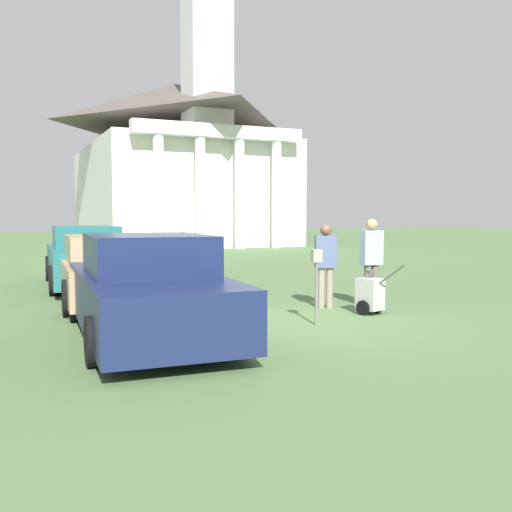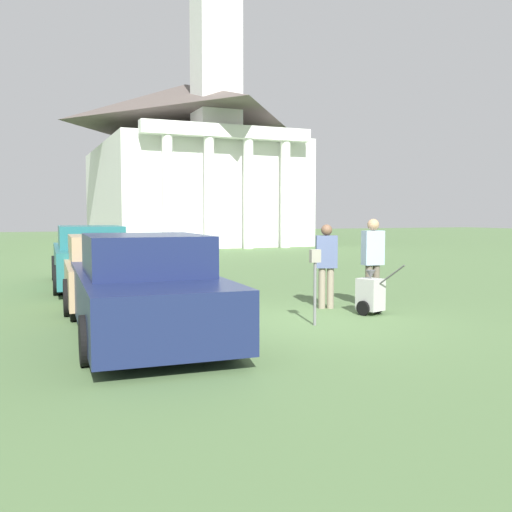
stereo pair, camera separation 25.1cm
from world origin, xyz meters
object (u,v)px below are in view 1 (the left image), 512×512
at_px(equipment_cart, 370,294).
at_px(parked_car_tan, 106,271).
at_px(parked_car_navy, 146,290).
at_px(person_supervisor, 371,257).
at_px(church, 178,159).
at_px(parked_car_teal, 86,258).
at_px(person_worker, 326,261).
at_px(parking_meter, 317,272).

bearing_deg(equipment_cart, parked_car_tan, 124.42).
bearing_deg(parked_car_navy, parked_car_tan, 92.78).
relative_size(person_supervisor, church, 0.08).
distance_m(parked_car_tan, person_supervisor, 5.62).
xyz_separation_m(parked_car_teal, equipment_cart, (4.34, -6.63, -0.35)).
bearing_deg(church, person_worker, -100.48).
relative_size(parked_car_teal, person_supervisor, 2.97).
bearing_deg(parked_car_navy, person_supervisor, 12.84).
distance_m(equipment_cart, church, 29.55).
bearing_deg(church, parked_car_tan, -109.76).
xyz_separation_m(parked_car_navy, parking_meter, (2.86, -0.32, 0.19)).
bearing_deg(church, parking_meter, -101.98).
distance_m(parked_car_teal, person_worker, 6.91).
xyz_separation_m(person_supervisor, equipment_cart, (-0.48, -0.64, -0.65)).
height_order(parking_meter, person_worker, person_worker).
distance_m(parked_car_teal, church, 24.35).
relative_size(parked_car_navy, person_worker, 3.12).
relative_size(parked_car_navy, equipment_cart, 5.28).
bearing_deg(parked_car_tan, person_worker, -30.29).
height_order(parked_car_tan, person_supervisor, person_supervisor).
bearing_deg(person_worker, parked_car_tan, -10.10).
distance_m(parked_car_tan, parking_meter, 4.94).
bearing_deg(parking_meter, parked_car_navy, 173.64).
distance_m(person_worker, church, 28.61).
xyz_separation_m(parked_car_teal, person_worker, (3.92, -5.69, 0.22)).
distance_m(parked_car_navy, person_supervisor, 4.91).
distance_m(parking_meter, person_supervisor, 2.30).
bearing_deg(person_supervisor, person_worker, -14.62).
xyz_separation_m(person_supervisor, church, (4.23, 28.06, 4.59)).
xyz_separation_m(person_worker, equipment_cart, (0.42, -0.94, -0.58)).
relative_size(parked_car_teal, person_worker, 3.17).
xyz_separation_m(parking_meter, person_supervisor, (1.97, 1.17, 0.13)).
distance_m(parking_meter, church, 30.25).
bearing_deg(church, parked_car_teal, -112.31).
height_order(parked_car_teal, equipment_cart, parked_car_teal).
relative_size(parking_meter, equipment_cart, 1.30).
height_order(parked_car_navy, parked_car_teal, parked_car_teal).
relative_size(parked_car_tan, person_worker, 2.96).
xyz_separation_m(person_worker, person_supervisor, (0.90, -0.30, 0.07)).
height_order(parked_car_navy, parking_meter, parked_car_navy).
bearing_deg(person_supervisor, parking_meter, 34.63).
xyz_separation_m(parking_meter, church, (6.20, 29.23, 4.72)).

